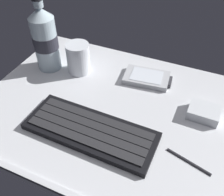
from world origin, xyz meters
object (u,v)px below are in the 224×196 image
Objects in this scene: handheld_device at (147,78)px; juice_cup at (78,59)px; stylus_pen at (189,161)px; water_bottle at (45,39)px; charger_block at (204,112)px; keyboard at (90,130)px.

juice_cup is at bearing -168.64° from handheld_device.
juice_cup is 39.01cm from stylus_pen.
handheld_device is 29.36cm from water_bottle.
water_bottle is 2.97× the size of charger_block.
keyboard is at bearing -38.04° from water_bottle.
charger_block is at bearing -6.28° from juice_cup.
charger_block is 0.74× the size of stylus_pen.
water_bottle reaches higher than handheld_device.
handheld_device is at bearing 76.42° from keyboard.
charger_block is (43.78, -2.18, -7.81)cm from water_bottle.
keyboard is 3.44× the size of juice_cup.
charger_block reaches higher than keyboard.
keyboard is 21.21cm from stylus_pen.
keyboard is 29.27cm from water_bottle.
water_bottle is at bearing -168.80° from handheld_device.
keyboard is 3.08× the size of stylus_pen.
stylus_pen is (15.66, -21.54, -0.38)cm from handheld_device.
water_bottle is 2.19× the size of stylus_pen.
juice_cup is (-13.39, 18.99, 3.10)cm from keyboard.
handheld_device is 19.53cm from juice_cup.
stylus_pen is (21.16, 1.24, -0.46)cm from keyboard.
water_bottle reaches higher than keyboard.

